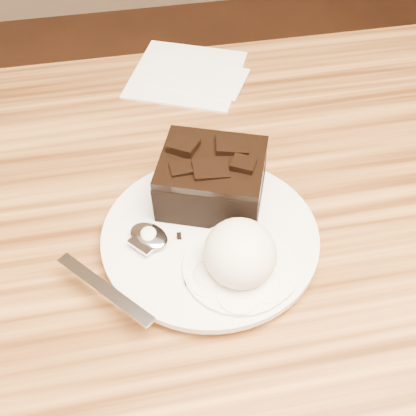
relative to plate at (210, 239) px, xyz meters
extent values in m
cylinder|color=silver|center=(0.00, 0.00, 0.00)|extent=(0.20, 0.20, 0.02)
cube|color=black|center=(0.01, 0.04, 0.03)|extent=(0.12, 0.11, 0.04)
ellipsoid|color=white|center=(0.02, -0.04, 0.03)|extent=(0.06, 0.07, 0.05)
cylinder|color=white|center=(0.02, -0.04, 0.01)|extent=(0.10, 0.10, 0.00)
cube|color=white|center=(0.03, 0.28, -0.01)|extent=(0.18, 0.18, 0.01)
cube|color=black|center=(-0.03, -0.05, 0.01)|extent=(0.01, 0.01, 0.00)
cube|color=black|center=(-0.01, -0.01, 0.01)|extent=(0.01, 0.01, 0.00)
cube|color=black|center=(-0.03, 0.00, 0.01)|extent=(0.00, 0.01, 0.00)
cube|color=black|center=(-0.01, -0.04, 0.01)|extent=(0.01, 0.01, 0.00)
camera|label=1|loc=(-0.06, -0.31, 0.38)|focal=46.35mm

